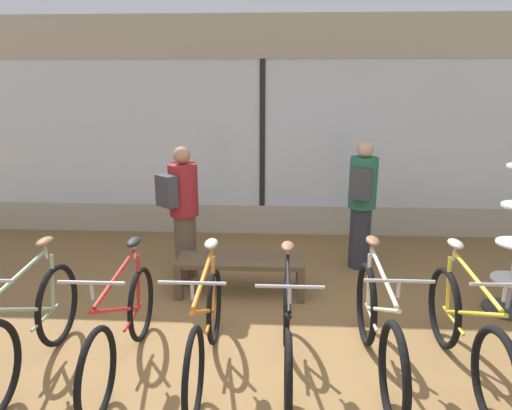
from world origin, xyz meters
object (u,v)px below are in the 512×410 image
display_bench (241,265)px  customer_near_rack (183,209)px  bicycle_left (122,329)px  bicycle_center_left (206,330)px  bicycle_right (378,330)px  bicycle_far_right (466,334)px  bicycle_far_left (29,330)px  customer_by_window (362,201)px  bicycle_center_right (287,334)px

display_bench → customer_near_rack: size_ratio=0.89×
bicycle_left → bicycle_center_left: size_ratio=1.02×
bicycle_right → customer_near_rack: size_ratio=1.12×
bicycle_left → bicycle_far_right: size_ratio=0.99×
bicycle_far_left → bicycle_far_right: bearing=2.2°
bicycle_left → bicycle_right: (2.04, 0.05, 0.02)m
customer_near_rack → customer_by_window: size_ratio=0.98×
bicycle_far_left → customer_near_rack: size_ratio=1.09×
bicycle_left → bicycle_center_right: 1.33m
bicycle_center_right → display_bench: bicycle_center_right is taller
bicycle_center_right → bicycle_far_right: bicycle_far_right is taller
display_bench → customer_by_window: (1.43, 0.82, 0.53)m
bicycle_right → customer_near_rack: customer_near_rack is taller
bicycle_far_right → bicycle_right: bearing=179.4°
bicycle_left → bicycle_center_right: (1.33, 0.01, -0.01)m
bicycle_far_left → display_bench: 2.19m
bicycle_left → customer_near_rack: bearing=86.5°
bicycle_far_left → bicycle_right: bicycle_right is taller
bicycle_center_right → customer_near_rack: bearing=122.7°
bicycle_center_left → display_bench: size_ratio=1.20×
display_bench → customer_near_rack: customer_near_rack is taller
bicycle_right → customer_near_rack: (-1.93, 1.84, 0.45)m
bicycle_center_right → bicycle_far_right: size_ratio=0.95×
bicycle_left → bicycle_center_right: bearing=0.3°
bicycle_center_right → bicycle_right: 0.72m
bicycle_left → bicycle_right: bicycle_right is taller
bicycle_center_right → display_bench: 1.52m
bicycle_left → bicycle_center_left: 0.67m
bicycle_far_left → customer_by_window: size_ratio=1.07×
bicycle_right → display_bench: 1.85m
bicycle_far_left → bicycle_left: 0.73m
bicycle_left → bicycle_far_right: 2.73m
bicycle_left → bicycle_far_right: bicycle_far_right is taller
bicycle_center_left → bicycle_far_left: bearing=-176.0°
bicycle_far_right → customer_near_rack: customer_near_rack is taller
bicycle_center_right → customer_by_window: customer_by_window is taller
bicycle_far_right → display_bench: 2.36m
bicycle_center_left → bicycle_left: bearing=-179.5°
customer_by_window → bicycle_right: bearing=-95.7°
bicycle_far_right → customer_near_rack: size_ratio=1.10×
bicycle_far_left → bicycle_center_left: (1.40, 0.10, -0.02)m
customer_near_rack → bicycle_far_right: bearing=-35.2°
bicycle_center_right → customer_by_window: size_ratio=1.02×
bicycle_right → bicycle_far_right: size_ratio=1.01×
bicycle_center_left → customer_by_window: 2.80m
bicycle_far_left → customer_by_window: customer_by_window is taller
bicycle_center_left → customer_near_rack: bearing=106.5°
bicycle_right → customer_by_window: size_ratio=1.09×
bicycle_center_left → bicycle_far_right: bicycle_far_right is taller
display_bench → bicycle_far_left: bearing=-135.5°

